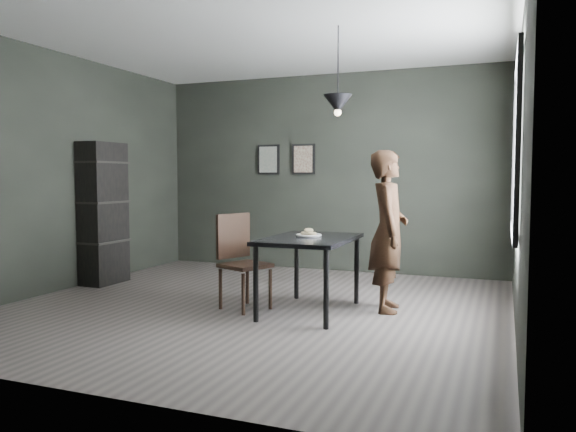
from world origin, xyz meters
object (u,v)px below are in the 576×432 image
(wood_chair, at_px, (240,255))
(shelf_unit, at_px, (103,213))
(white_plate, at_px, (309,236))
(woman, at_px, (388,231))
(cafe_table, at_px, (310,245))
(pendant_lamp, at_px, (338,104))

(wood_chair, bearing_deg, shelf_unit, -170.84)
(white_plate, relative_size, woman, 0.14)
(cafe_table, distance_m, white_plate, 0.11)
(cafe_table, bearing_deg, woman, 26.43)
(white_plate, relative_size, shelf_unit, 0.13)
(woman, bearing_deg, wood_chair, 95.66)
(white_plate, bearing_deg, woman, 21.60)
(woman, bearing_deg, cafe_table, 105.30)
(white_plate, height_order, wood_chair, wood_chair)
(white_plate, distance_m, wood_chair, 0.74)
(shelf_unit, xyz_separation_m, pendant_lamp, (3.17, -0.40, 1.16))
(woman, xyz_separation_m, shelf_unit, (-3.63, 0.15, 0.08))
(cafe_table, height_order, woman, woman)
(cafe_table, xyz_separation_m, wood_chair, (-0.73, -0.08, -0.12))
(cafe_table, bearing_deg, shelf_unit, 170.29)
(woman, height_order, wood_chair, woman)
(cafe_table, xyz_separation_m, shelf_unit, (-2.92, 0.50, 0.21))
(cafe_table, height_order, pendant_lamp, pendant_lamp)
(white_plate, xyz_separation_m, pendant_lamp, (0.28, 0.04, 1.29))
(white_plate, relative_size, pendant_lamp, 0.27)
(white_plate, distance_m, shelf_unit, 2.92)
(cafe_table, distance_m, pendant_lamp, 1.41)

